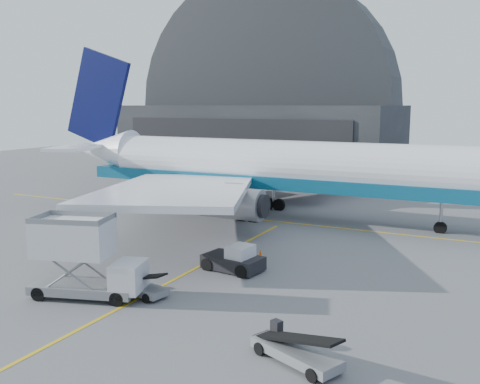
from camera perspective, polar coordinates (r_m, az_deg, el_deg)
The scene contains 9 objects.
ground at distance 38.91m, azimuth -6.42°, elevation -8.97°, with size 200.00×200.00×0.00m, color #565659.
taxi_lines at distance 49.58m, azimuth 1.56°, elevation -4.88°, with size 80.00×42.12×0.02m.
hangar at distance 104.80m, azimuth 2.73°, elevation 7.87°, with size 50.00×28.30×28.00m.
airliner at distance 58.72m, azimuth 2.26°, elevation 2.72°, with size 55.33×53.65×19.42m.
catering_truck at distance 35.52m, azimuth -16.35°, elevation -6.84°, with size 7.68×4.61×4.97m.
pushback_tug at distance 39.86m, azimuth -0.60°, elevation -7.31°, with size 4.67×3.10×2.03m.
belt_loader_a at distance 35.75m, azimuth -10.98°, elevation -9.83°, with size 4.76×2.23×1.78m.
belt_loader_b at distance 26.67m, azimuth 5.94°, elevation -16.46°, with size 5.05×3.33×1.92m.
traffic_cone at distance 43.58m, azimuth 2.18°, elevation -6.55°, with size 0.38×0.38×0.54m.
Camera 1 is at (20.21, -30.95, 12.17)m, focal length 40.00 mm.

